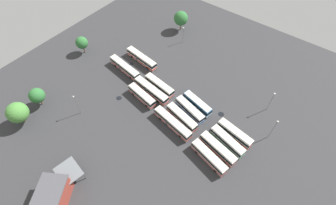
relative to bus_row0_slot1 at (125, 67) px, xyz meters
The scene contains 27 objects.
ground_plane 23.69m from the bus_row0_slot1, ahead, with size 127.01×127.01×0.00m, color #333335.
bus_row0_slot1 is the anchor object (origin of this frame).
bus_row0_slot3 8.04m from the bus_row0_slot1, 77.97° to the left, with size 15.12×4.25×3.44m.
bus_row1_slot0 15.93m from the bus_row0_slot1, 23.97° to the right, with size 12.06×4.27×3.44m.
bus_row1_slot1 15.75m from the bus_row0_slot1, ahead, with size 15.12×4.23×3.44m.
bus_row1_slot2 16.49m from the bus_row0_slot1, ahead, with size 12.82×4.05×3.44m.
bus_row2_slot0 31.32m from the bus_row0_slot1, 16.79° to the right, with size 15.14×4.78×3.44m.
bus_row2_slot1 31.55m from the bus_row0_slot1, ahead, with size 12.55×4.88×3.44m.
bus_row2_slot2 31.42m from the bus_row0_slot1, ahead, with size 12.11×5.19×3.44m.
bus_row2_slot3 32.10m from the bus_row0_slot1, ahead, with size 11.79×4.79×3.44m.
bus_row3_slot0 47.20m from the bus_row0_slot1, 14.75° to the right, with size 12.83×5.22×3.44m.
bus_row3_slot1 47.03m from the bus_row0_slot1, ahead, with size 12.93×4.92×3.44m.
bus_row3_slot2 47.53m from the bus_row0_slot1, ahead, with size 12.35×5.12×3.44m.
bus_row3_slot3 47.81m from the bus_row0_slot1, ahead, with size 12.18×4.23×3.44m.
depot_building 51.34m from the bus_row0_slot1, 67.45° to the right, with size 11.71×12.92×6.52m.
maintenance_shelter 43.81m from the bus_row0_slot1, 66.69° to the right, with size 8.02×7.06×3.51m.
lamp_post_near_entrance 24.15m from the bus_row0_slot1, 85.21° to the right, with size 0.56×0.28×8.93m.
lamp_post_mid_lot 29.22m from the bus_row0_slot1, 74.78° to the left, with size 0.56×0.28×7.39m.
lamp_post_by_building 54.21m from the bus_row0_slot1, 17.38° to the left, with size 0.56×0.28×8.62m.
lamp_post_far_corner 57.06m from the bus_row0_slot1, ahead, with size 0.56×0.28×9.08m.
tree_west_edge 34.96m from the bus_row0_slot1, 87.36° to the left, with size 6.21×6.21×8.95m.
tree_northeast 39.16m from the bus_row0_slot1, 104.75° to the right, with size 6.74×6.74×8.72m.
tree_east_edge 32.05m from the bus_row0_slot1, 111.61° to the right, with size 5.22×5.22×7.30m.
tree_north_edge 21.35m from the bus_row0_slot1, behind, with size 4.93×4.93×7.43m.
puddle_back_corner 40.63m from the bus_row0_slot1, ahead, with size 2.07×2.07×0.01m, color black.
puddle_near_shelter 4.69m from the bus_row0_slot1, 100.34° to the left, with size 1.79×1.79×0.01m, color black.
puddle_front_lane 13.88m from the bus_row0_slot1, 55.90° to the right, with size 1.99×1.99×0.01m, color black.
Camera 1 is at (31.83, -42.39, 69.14)m, focal length 26.43 mm.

